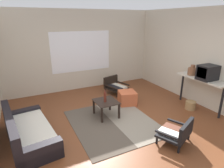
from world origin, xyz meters
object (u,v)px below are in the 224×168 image
Objects in this scene: console_shelf at (202,82)px; clay_vase at (192,71)px; glass_bottle at (105,97)px; armchair_by_window at (115,86)px; wicker_basket at (190,105)px; couch at (27,132)px; armchair_striped_foreground at (177,132)px; ottoman_orange at (127,98)px; coffee_table at (106,104)px; crt_television at (208,72)px.

console_shelf is 0.41m from clay_vase.
console_shelf is at bearing -15.24° from glass_bottle.
wicker_basket is (1.29, -2.08, -0.13)m from armchair_by_window.
wicker_basket is (2.30, -0.66, -0.43)m from glass_bottle.
armchair_by_window is 0.56× the size of console_shelf.
console_shelf is at bearing -6.06° from couch.
wicker_basket is at bearing -58.28° from armchair_by_window.
armchair_striped_foreground is 0.56× the size of console_shelf.
ottoman_orange is 1.77m from wicker_basket.
couch is at bearing -172.37° from coffee_table.
wicker_basket is at bearing 33.53° from armchair_striped_foreground.
glass_bottle is at bearing -154.82° from ottoman_orange.
ottoman_orange reaches higher than wicker_basket.
armchair_striped_foreground is at bearing -62.93° from glass_bottle.
crt_television reaches higher than wicker_basket.
coffee_table is 1.21× the size of crt_television.
couch reaches higher than armchair_striped_foreground.
console_shelf reaches higher than ottoman_orange.
couch is at bearing 172.08° from crt_television.
console_shelf is 4.92× the size of clay_vase.
armchair_by_window reaches higher than coffee_table.
crt_television reaches higher than coffee_table.
coffee_table is at bearing 163.25° from wicker_basket.
glass_bottle is at bearing -125.49° from armchair_by_window.
console_shelf reaches higher than armchair_striped_foreground.
armchair_by_window is at bearing 55.04° from coffee_table.
armchair_striped_foreground is 2.27m from clay_vase.
glass_bottle reaches higher than couch.
crt_television is (1.65, -1.27, 0.88)m from ottoman_orange.
couch is at bearing -166.64° from ottoman_orange.
coffee_table is 2.00× the size of glass_bottle.
crt_television is 1.76× the size of clay_vase.
armchair_by_window reaches higher than wicker_basket.
armchair_striped_foreground is 1.86m from glass_bottle.
armchair_striped_foreground is 2.06m from crt_television.
couch is 6.44× the size of clay_vase.
ottoman_orange is 0.95× the size of crt_television.
armchair_by_window is (0.98, 1.40, -0.10)m from coffee_table.
console_shelf reaches higher than armchair_by_window.
armchair_by_window reaches higher than ottoman_orange.
armchair_by_window is at bearing 124.19° from crt_television.
couch is 1.91m from coffee_table.
console_shelf reaches higher than wicker_basket.
crt_television reaches higher than couch.
armchair_by_window is (2.87, 1.65, 0.04)m from couch.
console_shelf is 5.22× the size of wicker_basket.
coffee_table is 0.97m from ottoman_orange.
glass_bottle is (-0.04, -0.02, 0.21)m from coffee_table.
couch is 2.35× the size of armchair_by_window.
armchair_by_window is 2.74× the size of clay_vase.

